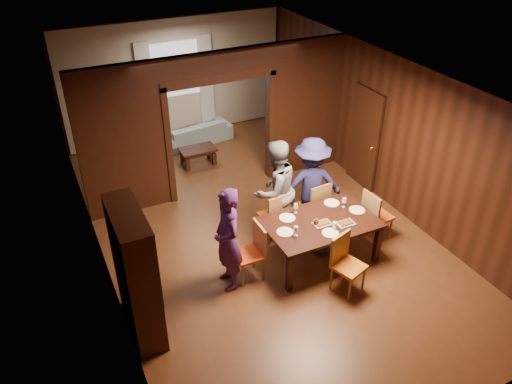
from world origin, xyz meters
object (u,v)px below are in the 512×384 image
sofa (194,133)px  chair_near (349,265)px  hutch (136,274)px  coffee_table (198,156)px  dining_table (319,240)px  person_grey (275,190)px  chair_far_l (273,214)px  chair_left (248,253)px  chair_right (378,215)px  chair_far_r (313,204)px  person_navy (311,184)px  person_purple (228,240)px

sofa → chair_near: (0.40, -5.98, 0.22)m
sofa → hutch: (-2.71, -5.35, 0.73)m
coffee_table → sofa: bearing=74.4°
dining_table → hutch: 3.18m
person_grey → chair_near: 1.90m
chair_far_l → dining_table: bearing=111.8°
chair_left → chair_right: bearing=89.5°
dining_table → hutch: (-3.11, -0.24, 0.62)m
chair_far_l → coffee_table: bearing=-89.9°
chair_right → chair_far_l: size_ratio=1.00×
chair_near → chair_far_r: bearing=58.2°
sofa → hutch: bearing=55.7°
person_grey → coffee_table: person_grey is taller
coffee_table → hutch: size_ratio=0.40×
sofa → chair_near: 5.99m
person_navy → sofa: bearing=-62.2°
chair_far_r → chair_near: (-0.40, -1.72, 0.00)m
chair_near → person_purple: bearing=132.0°
coffee_table → hutch: 4.95m
person_purple → chair_far_r: size_ratio=1.81×
person_grey → sofa: person_grey is taller
hutch → chair_near: bearing=-11.4°
coffee_table → chair_near: (0.70, -4.88, 0.28)m
chair_left → chair_far_l: same height
person_purple → hutch: size_ratio=0.88×
dining_table → person_grey: bearing=110.9°
person_grey → sofa: size_ratio=1.03×
sofa → dining_table: size_ratio=0.98×
person_purple → person_grey: bearing=127.7°
chair_right → hutch: hutch is taller
dining_table → chair_right: 1.25m
dining_table → chair_near: 0.87m
sofa → chair_far_l: (-0.03, -4.25, 0.22)m
sofa → hutch: 6.04m
person_navy → chair_far_r: bearing=148.8°
chair_far_r → hutch: hutch is taller
dining_table → chair_far_r: bearing=64.9°
person_grey → chair_far_l: bearing=33.1°
sofa → chair_far_l: chair_far_l is taller
person_grey → chair_left: 1.34m
person_grey → chair_far_l: 0.46m
person_navy → chair_far_r: size_ratio=1.84×
person_navy → chair_right: size_ratio=1.84×
person_purple → chair_far_r: person_purple is taller
sofa → person_purple: bearing=68.8°
person_purple → person_navy: size_ratio=0.99×
person_purple → person_grey: (1.27, 0.89, 0.05)m
person_grey → sofa: 4.22m
person_purple → coffee_table: bearing=169.5°
person_navy → chair_far_r: 0.41m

